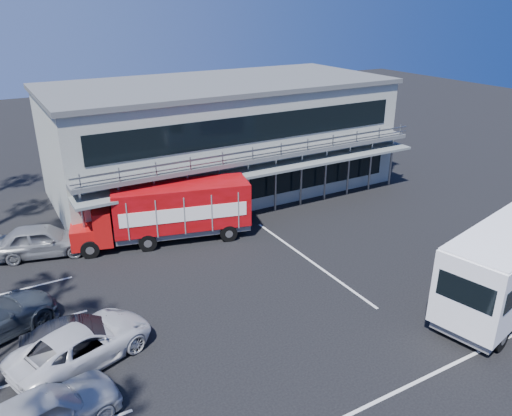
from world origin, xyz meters
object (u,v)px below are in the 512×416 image
white_van (506,268)px  red_truck (170,211)px  parked_car_a (42,414)px  parked_car_b (81,339)px

white_van → red_truck: bearing=112.9°
parked_car_a → parked_car_b: 3.71m
parked_car_a → red_truck: bearing=-51.6°
white_van → parked_car_b: size_ratio=1.94×
white_van → parked_car_a: size_ratio=1.72×
parked_car_a → parked_car_b: size_ratio=1.13×
red_truck → white_van: white_van is taller
red_truck → parked_car_b: size_ratio=2.33×
red_truck → parked_car_b: 9.83m
parked_car_b → red_truck: bearing=-35.2°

